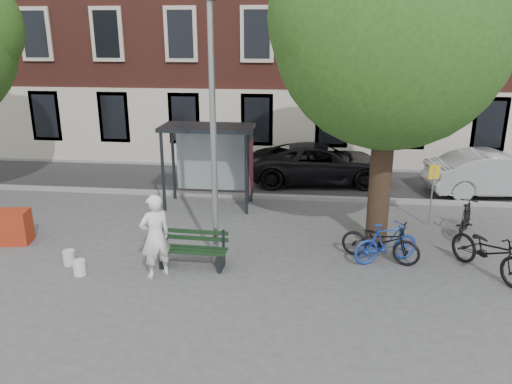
{
  "coord_description": "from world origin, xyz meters",
  "views": [
    {
      "loc": [
        2.23,
        -10.99,
        5.34
      ],
      "look_at": [
        0.83,
        1.27,
        1.4
      ],
      "focal_mm": 35.0,
      "sensor_mm": 36.0,
      "label": 1
    }
  ],
  "objects_px": {
    "car_dark": "(320,163)",
    "notice_sign": "(433,183)",
    "bike_b": "(386,243)",
    "lamppost": "(214,150)",
    "red_stand": "(12,227)",
    "bike_d": "(465,218)",
    "bus_shelter": "(221,147)",
    "painter": "(155,236)",
    "bench": "(193,251)",
    "bike_a": "(380,241)",
    "car_silver": "(497,174)",
    "bike_c": "(489,251)"
  },
  "relations": [
    {
      "from": "lamppost",
      "to": "painter",
      "type": "height_order",
      "value": "lamppost"
    },
    {
      "from": "car_dark",
      "to": "notice_sign",
      "type": "bearing_deg",
      "value": -148.38
    },
    {
      "from": "bike_b",
      "to": "car_dark",
      "type": "xyz_separation_m",
      "value": [
        -1.53,
        6.75,
        0.21
      ]
    },
    {
      "from": "car_silver",
      "to": "notice_sign",
      "type": "distance_m",
      "value": 4.29
    },
    {
      "from": "bike_d",
      "to": "red_stand",
      "type": "height_order",
      "value": "bike_d"
    },
    {
      "from": "red_stand",
      "to": "notice_sign",
      "type": "relative_size",
      "value": 0.5
    },
    {
      "from": "lamppost",
      "to": "bike_a",
      "type": "xyz_separation_m",
      "value": [
        3.98,
        0.47,
        -2.28
      ]
    },
    {
      "from": "car_dark",
      "to": "car_silver",
      "type": "relative_size",
      "value": 1.12
    },
    {
      "from": "red_stand",
      "to": "bike_b",
      "type": "bearing_deg",
      "value": -0.49
    },
    {
      "from": "bike_b",
      "to": "red_stand",
      "type": "xyz_separation_m",
      "value": [
        -9.69,
        0.08,
        -0.06
      ]
    },
    {
      "from": "bike_a",
      "to": "bike_d",
      "type": "xyz_separation_m",
      "value": [
        2.52,
        1.92,
        -0.02
      ]
    },
    {
      "from": "bus_shelter",
      "to": "bench",
      "type": "distance_m",
      "value": 4.71
    },
    {
      "from": "bench",
      "to": "bike_a",
      "type": "bearing_deg",
      "value": 12.76
    },
    {
      "from": "bus_shelter",
      "to": "painter",
      "type": "bearing_deg",
      "value": -96.7
    },
    {
      "from": "bike_b",
      "to": "bike_c",
      "type": "distance_m",
      "value": 2.29
    },
    {
      "from": "car_dark",
      "to": "bench",
      "type": "bearing_deg",
      "value": 152.2
    },
    {
      "from": "bike_a",
      "to": "car_dark",
      "type": "distance_m",
      "value": 6.81
    },
    {
      "from": "bench",
      "to": "bus_shelter",
      "type": "bearing_deg",
      "value": 93.79
    },
    {
      "from": "notice_sign",
      "to": "bus_shelter",
      "type": "bearing_deg",
      "value": 158.14
    },
    {
      "from": "bench",
      "to": "notice_sign",
      "type": "xyz_separation_m",
      "value": [
        6.19,
        3.37,
        0.91
      ]
    },
    {
      "from": "car_dark",
      "to": "red_stand",
      "type": "relative_size",
      "value": 5.77
    },
    {
      "from": "bus_shelter",
      "to": "bike_d",
      "type": "relative_size",
      "value": 1.75
    },
    {
      "from": "car_dark",
      "to": "notice_sign",
      "type": "height_order",
      "value": "notice_sign"
    },
    {
      "from": "bus_shelter",
      "to": "bike_d",
      "type": "distance_m",
      "value": 7.45
    },
    {
      "from": "bus_shelter",
      "to": "bike_b",
      "type": "relative_size",
      "value": 1.68
    },
    {
      "from": "lamppost",
      "to": "red_stand",
      "type": "bearing_deg",
      "value": 175.15
    },
    {
      "from": "bike_a",
      "to": "bike_c",
      "type": "xyz_separation_m",
      "value": [
        2.38,
        -0.48,
        0.07
      ]
    },
    {
      "from": "car_silver",
      "to": "bike_c",
      "type": "bearing_deg",
      "value": 153.98
    },
    {
      "from": "red_stand",
      "to": "notice_sign",
      "type": "bearing_deg",
      "value": 12.74
    },
    {
      "from": "bike_d",
      "to": "red_stand",
      "type": "distance_m",
      "value": 12.23
    },
    {
      "from": "painter",
      "to": "red_stand",
      "type": "distance_m",
      "value": 4.63
    },
    {
      "from": "bench",
      "to": "car_silver",
      "type": "distance_m",
      "value": 11.15
    },
    {
      "from": "lamppost",
      "to": "bike_d",
      "type": "height_order",
      "value": "lamppost"
    },
    {
      "from": "bike_b",
      "to": "car_dark",
      "type": "height_order",
      "value": "car_dark"
    },
    {
      "from": "lamppost",
      "to": "bench",
      "type": "xyz_separation_m",
      "value": [
        -0.5,
        -0.35,
        -2.39
      ]
    },
    {
      "from": "bike_d",
      "to": "bench",
      "type": "bearing_deg",
      "value": 46.29
    },
    {
      "from": "red_stand",
      "to": "lamppost",
      "type": "bearing_deg",
      "value": -4.85
    },
    {
      "from": "bike_c",
      "to": "car_dark",
      "type": "height_order",
      "value": "car_dark"
    },
    {
      "from": "bike_d",
      "to": "red_stand",
      "type": "bearing_deg",
      "value": 33.95
    },
    {
      "from": "notice_sign",
      "to": "car_silver",
      "type": "bearing_deg",
      "value": 35.77
    },
    {
      "from": "bus_shelter",
      "to": "car_silver",
      "type": "distance_m",
      "value": 9.45
    },
    {
      "from": "bus_shelter",
      "to": "notice_sign",
      "type": "relative_size",
      "value": 1.57
    },
    {
      "from": "bench",
      "to": "car_silver",
      "type": "xyz_separation_m",
      "value": [
        9.04,
        6.52,
        0.38
      ]
    },
    {
      "from": "bike_a",
      "to": "red_stand",
      "type": "xyz_separation_m",
      "value": [
        -9.56,
        0.0,
        -0.06
      ]
    },
    {
      "from": "car_silver",
      "to": "car_dark",
      "type": "bearing_deg",
      "value": 74.28
    },
    {
      "from": "bike_b",
      "to": "bike_d",
      "type": "distance_m",
      "value": 3.12
    },
    {
      "from": "bike_a",
      "to": "lamppost",
      "type": "bearing_deg",
      "value": 117.66
    },
    {
      "from": "painter",
      "to": "red_stand",
      "type": "xyz_separation_m",
      "value": [
        -4.38,
        1.41,
        -0.53
      ]
    },
    {
      "from": "painter",
      "to": "car_dark",
      "type": "bearing_deg",
      "value": -154.64
    },
    {
      "from": "painter",
      "to": "notice_sign",
      "type": "xyz_separation_m",
      "value": [
        6.89,
        3.95,
        0.32
      ]
    }
  ]
}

